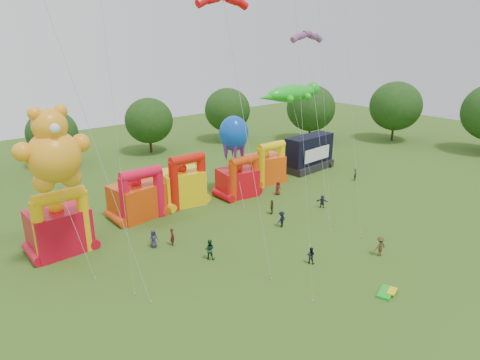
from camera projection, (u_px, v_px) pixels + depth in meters
ground at (401, 313)px, 32.23m from camera, size 160.00×160.00×0.00m
tree_ring at (396, 240)px, 29.95m from camera, size 119.36×121.42×12.07m
bouncy_castle_0 at (60, 227)px, 40.65m from camera, size 5.34×4.33×6.63m
bouncy_castle_1 at (138, 198)px, 48.46m from camera, size 5.82×4.90×6.13m
bouncy_castle_2 at (183, 185)px, 52.25m from camera, size 5.70×4.92×6.58m
bouncy_castle_3 at (238, 180)px, 55.00m from camera, size 5.20×4.45×5.53m
bouncy_castle_4 at (265, 167)px, 59.98m from camera, size 5.54×4.76×6.03m
stage_trailer at (309, 153)px, 65.57m from camera, size 8.66×3.76×5.38m
teddy_bear_kite at (59, 169)px, 35.47m from camera, size 6.19×5.86×14.67m
gecko_kite at (298, 124)px, 64.61m from camera, size 12.73×9.52×12.77m
octopus_kite at (236, 159)px, 53.62m from camera, size 4.48×7.16×10.37m
parafoil_kites at (220, 131)px, 37.97m from camera, size 32.66×12.31×27.34m
diamond_kites at (279, 108)px, 38.20m from camera, size 26.09×16.37×29.92m
folded_kite_bundle at (387, 292)px, 34.59m from camera, size 2.21×1.58×0.31m
spectator_0 at (154, 239)px, 41.93m from camera, size 0.90×0.60×1.81m
spectator_1 at (172, 237)px, 42.30m from camera, size 0.55×0.74×1.87m
spectator_2 at (209, 249)px, 39.71m from camera, size 1.21×1.22×1.98m
spectator_3 at (282, 219)px, 46.37m from camera, size 1.23×0.80×1.79m
spectator_4 at (272, 207)px, 49.69m from camera, size 1.12×0.90×1.78m
spectator_5 at (322, 202)px, 51.56m from camera, size 1.22×1.43×1.55m
spectator_6 at (278, 188)px, 55.69m from camera, size 0.93×0.65×1.79m
spectator_7 at (355, 174)px, 61.09m from camera, size 0.77×0.78×1.81m
spectator_8 at (311, 255)px, 39.01m from camera, size 0.91×0.97×1.60m
spectator_9 at (380, 246)px, 40.33m from camera, size 1.37×0.95×1.94m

